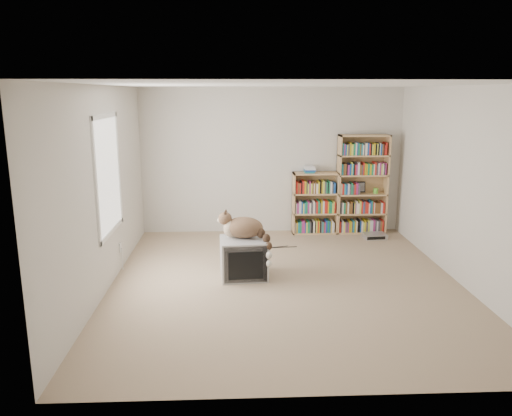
{
  "coord_description": "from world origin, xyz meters",
  "views": [
    {
      "loc": [
        -0.65,
        -6.08,
        2.41
      ],
      "look_at": [
        -0.34,
        1.0,
        0.77
      ],
      "focal_mm": 35.0,
      "sensor_mm": 36.0,
      "label": 1
    }
  ],
  "objects_px": {
    "crt_tv": "(244,258)",
    "cat": "(247,231)",
    "bookcase_tall": "(362,186)",
    "bookcase_short": "(315,205)",
    "dvd_player": "(375,236)"
  },
  "relations": [
    {
      "from": "crt_tv",
      "to": "bookcase_short",
      "type": "bearing_deg",
      "value": 54.23
    },
    {
      "from": "crt_tv",
      "to": "cat",
      "type": "relative_size",
      "value": 0.87
    },
    {
      "from": "cat",
      "to": "bookcase_short",
      "type": "relative_size",
      "value": 0.7
    },
    {
      "from": "cat",
      "to": "dvd_player",
      "type": "height_order",
      "value": "cat"
    },
    {
      "from": "crt_tv",
      "to": "dvd_player",
      "type": "height_order",
      "value": "crt_tv"
    },
    {
      "from": "crt_tv",
      "to": "bookcase_tall",
      "type": "distance_m",
      "value": 3.03
    },
    {
      "from": "cat",
      "to": "crt_tv",
      "type": "bearing_deg",
      "value": -156.6
    },
    {
      "from": "cat",
      "to": "bookcase_short",
      "type": "xyz_separation_m",
      "value": [
        1.24,
        2.1,
        -0.13
      ]
    },
    {
      "from": "bookcase_short",
      "to": "crt_tv",
      "type": "bearing_deg",
      "value": -121.28
    },
    {
      "from": "bookcase_tall",
      "to": "bookcase_short",
      "type": "xyz_separation_m",
      "value": [
        -0.81,
        0.0,
        -0.32
      ]
    },
    {
      "from": "bookcase_tall",
      "to": "dvd_player",
      "type": "distance_m",
      "value": 0.89
    },
    {
      "from": "cat",
      "to": "bookcase_tall",
      "type": "height_order",
      "value": "bookcase_tall"
    },
    {
      "from": "dvd_player",
      "to": "crt_tv",
      "type": "bearing_deg",
      "value": -148.17
    },
    {
      "from": "bookcase_tall",
      "to": "dvd_player",
      "type": "bearing_deg",
      "value": -69.59
    },
    {
      "from": "crt_tv",
      "to": "cat",
      "type": "bearing_deg",
      "value": 12.26
    }
  ]
}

